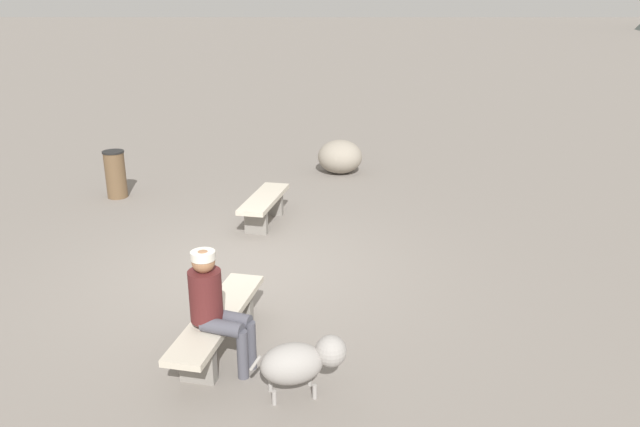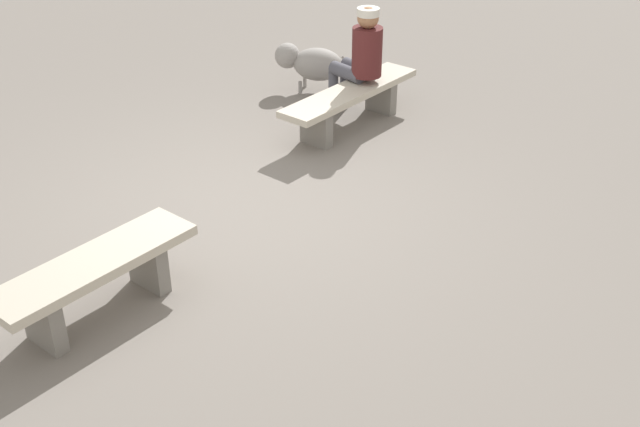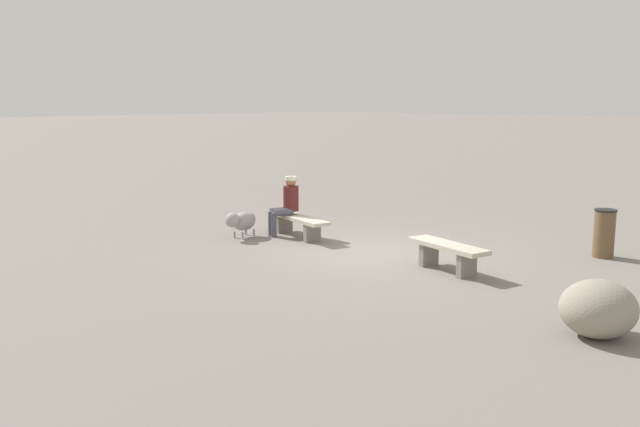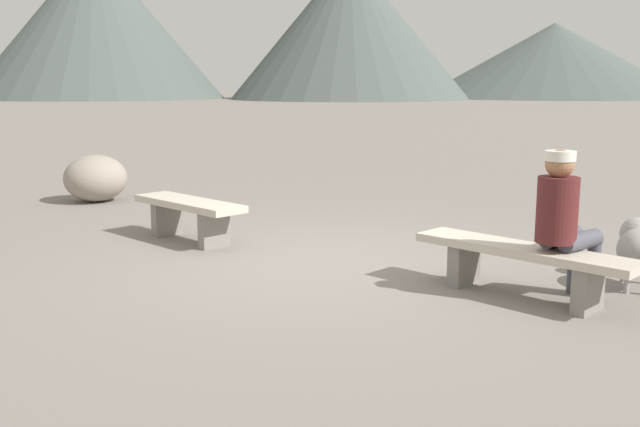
{
  "view_description": "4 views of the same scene",
  "coord_description": "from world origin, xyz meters",
  "px_view_note": "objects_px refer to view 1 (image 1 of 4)",
  "views": [
    {
      "loc": [
        7.6,
        1.05,
        3.53
      ],
      "look_at": [
        -0.71,
        1.0,
        0.58
      ],
      "focal_mm": 34.46,
      "sensor_mm": 36.0,
      "label": 1
    },
    {
      "loc": [
        -5.15,
        -3.46,
        3.5
      ],
      "look_at": [
        -0.68,
        -1.09,
        0.56
      ],
      "focal_mm": 44.54,
      "sensor_mm": 36.0,
      "label": 2
    },
    {
      "loc": [
        -8.07,
        9.15,
        2.82
      ],
      "look_at": [
        0.99,
        0.28,
        0.65
      ],
      "focal_mm": 37.52,
      "sensor_mm": 36.0,
      "label": 3
    },
    {
      "loc": [
        3.72,
        -5.85,
        1.77
      ],
      "look_at": [
        0.63,
        -1.03,
        0.73
      ],
      "focal_mm": 40.81,
      "sensor_mm": 36.0,
      "label": 4
    }
  ],
  "objects_px": {
    "dog": "(301,361)",
    "boulder": "(340,157)",
    "bench_left": "(264,204)",
    "bench_right": "(218,323)",
    "seated_person": "(214,302)",
    "trash_bin": "(116,174)"
  },
  "relations": [
    {
      "from": "bench_left",
      "to": "bench_right",
      "type": "xyz_separation_m",
      "value": [
        3.81,
        -0.13,
        -0.02
      ]
    },
    {
      "from": "bench_left",
      "to": "boulder",
      "type": "xyz_separation_m",
      "value": [
        -3.08,
        1.3,
        0.01
      ]
    },
    {
      "from": "bench_left",
      "to": "trash_bin",
      "type": "bearing_deg",
      "value": -104.13
    },
    {
      "from": "bench_left",
      "to": "bench_right",
      "type": "bearing_deg",
      "value": 9.86
    },
    {
      "from": "boulder",
      "to": "trash_bin",
      "type": "bearing_deg",
      "value": -67.94
    },
    {
      "from": "bench_left",
      "to": "dog",
      "type": "xyz_separation_m",
      "value": [
        4.56,
        0.76,
        0.01
      ]
    },
    {
      "from": "bench_left",
      "to": "seated_person",
      "type": "bearing_deg",
      "value": 10.4
    },
    {
      "from": "trash_bin",
      "to": "seated_person",
      "type": "bearing_deg",
      "value": 26.7
    },
    {
      "from": "bench_right",
      "to": "trash_bin",
      "type": "height_order",
      "value": "trash_bin"
    },
    {
      "from": "bench_right",
      "to": "dog",
      "type": "bearing_deg",
      "value": 61.56
    },
    {
      "from": "seated_person",
      "to": "trash_bin",
      "type": "distance_m",
      "value": 6.16
    },
    {
      "from": "bench_left",
      "to": "bench_right",
      "type": "height_order",
      "value": "bench_left"
    },
    {
      "from": "boulder",
      "to": "dog",
      "type": "bearing_deg",
      "value": -4.07
    },
    {
      "from": "bench_right",
      "to": "trash_bin",
      "type": "bearing_deg",
      "value": -140.49
    },
    {
      "from": "bench_left",
      "to": "trash_bin",
      "type": "relative_size",
      "value": 1.83
    },
    {
      "from": "bench_left",
      "to": "trash_bin",
      "type": "distance_m",
      "value": 3.18
    },
    {
      "from": "dog",
      "to": "boulder",
      "type": "distance_m",
      "value": 7.66
    },
    {
      "from": "bench_left",
      "to": "dog",
      "type": "bearing_deg",
      "value": 21.22
    },
    {
      "from": "seated_person",
      "to": "trash_bin",
      "type": "height_order",
      "value": "seated_person"
    },
    {
      "from": "seated_person",
      "to": "trash_bin",
      "type": "bearing_deg",
      "value": -133.42
    },
    {
      "from": "bench_right",
      "to": "dog",
      "type": "xyz_separation_m",
      "value": [
        0.75,
        0.89,
        0.03
      ]
    },
    {
      "from": "boulder",
      "to": "bench_right",
      "type": "bearing_deg",
      "value": -11.73
    }
  ]
}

